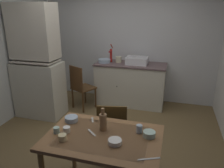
% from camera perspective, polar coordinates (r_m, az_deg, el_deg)
% --- Properties ---
extents(ground_plane, '(4.80, 4.80, 0.00)m').
position_cam_1_polar(ground_plane, '(3.66, -2.77, -14.34)').
color(ground_plane, brown).
extents(wall_back, '(3.90, 0.10, 2.67)m').
position_cam_1_polar(wall_back, '(4.96, 4.28, 11.20)').
color(wall_back, silver).
rests_on(wall_back, ground).
extents(hutch_cabinet, '(0.89, 0.52, 2.11)m').
position_cam_1_polar(hutch_cabinet, '(4.34, -18.89, 4.41)').
color(hutch_cabinet, beige).
rests_on(hutch_cabinet, ground).
extents(counter_cabinet, '(1.49, 0.64, 0.91)m').
position_cam_1_polar(counter_cabinet, '(4.79, 4.74, 0.03)').
color(counter_cabinet, beige).
rests_on(counter_cabinet, ground).
extents(sink_basin, '(0.44, 0.34, 0.15)m').
position_cam_1_polar(sink_basin, '(4.62, 6.51, 6.10)').
color(sink_basin, silver).
rests_on(sink_basin, counter_cabinet).
extents(hand_pump, '(0.05, 0.27, 0.39)m').
position_cam_1_polar(hand_pump, '(4.77, -0.28, 7.76)').
color(hand_pump, '#B21E19').
rests_on(hand_pump, counter_cabinet).
extents(mixing_bowl_counter, '(0.26, 0.26, 0.07)m').
position_cam_1_polar(mixing_bowl_counter, '(4.75, -2.01, 6.05)').
color(mixing_bowl_counter, '#9EB2C6').
rests_on(mixing_bowl_counter, counter_cabinet).
extents(stoneware_crock, '(0.13, 0.13, 0.12)m').
position_cam_1_polar(stoneware_crock, '(4.75, 1.71, 6.38)').
color(stoneware_crock, beige).
rests_on(stoneware_crock, counter_cabinet).
extents(dining_table, '(1.18, 0.80, 0.77)m').
position_cam_1_polar(dining_table, '(2.37, -2.25, -15.41)').
color(dining_table, brown).
rests_on(dining_table, ground).
extents(chair_far_side, '(0.47, 0.47, 0.87)m').
position_cam_1_polar(chair_far_side, '(3.01, 0.11, -11.69)').
color(chair_far_side, '#4E371A').
rests_on(chair_far_side, ground).
extents(chair_by_counter, '(0.54, 0.54, 0.93)m').
position_cam_1_polar(chair_by_counter, '(4.55, -8.07, -0.62)').
color(chair_by_counter, '#4D3118').
rests_on(chair_by_counter, ground).
extents(serving_bowl_wide, '(0.15, 0.15, 0.05)m').
position_cam_1_polar(serving_bowl_wide, '(2.62, -10.51, -8.90)').
color(serving_bowl_wide, '#9EB2C6').
rests_on(serving_bowl_wide, dining_table).
extents(soup_bowl_small, '(0.13, 0.13, 0.05)m').
position_cam_1_polar(soup_bowl_small, '(2.19, 0.76, -14.77)').
color(soup_bowl_small, white).
rests_on(soup_bowl_small, dining_table).
extents(sauce_dish, '(0.13, 0.13, 0.06)m').
position_cam_1_polar(sauce_dish, '(2.32, 9.64, -12.70)').
color(sauce_dish, '#ADD1C1').
rests_on(sauce_dish, dining_table).
extents(teacup_mint, '(0.08, 0.08, 0.06)m').
position_cam_1_polar(teacup_mint, '(2.29, -12.74, -13.41)').
color(teacup_mint, beige).
rests_on(teacup_mint, dining_table).
extents(mug_tall, '(0.08, 0.08, 0.06)m').
position_cam_1_polar(mug_tall, '(2.41, -11.70, -11.51)').
color(mug_tall, white).
rests_on(mug_tall, dining_table).
extents(teacup_cream, '(0.06, 0.06, 0.09)m').
position_cam_1_polar(teacup_cream, '(2.37, 7.10, -11.48)').
color(teacup_cream, '#9EB2C6').
rests_on(teacup_cream, dining_table).
extents(mug_dark, '(0.06, 0.06, 0.07)m').
position_cam_1_polar(mug_dark, '(2.42, -14.23, -11.55)').
color(mug_dark, '#ADD1C1').
rests_on(mug_dark, dining_table).
extents(glass_bottle, '(0.08, 0.08, 0.25)m').
position_cam_1_polar(glass_bottle, '(2.37, -2.35, -9.66)').
color(glass_bottle, olive).
rests_on(glass_bottle, dining_table).
extents(table_knife, '(0.19, 0.10, 0.00)m').
position_cam_1_polar(table_knife, '(2.04, 9.58, -18.65)').
color(table_knife, silver).
rests_on(table_knife, dining_table).
extents(teaspoon_near_bowl, '(0.07, 0.12, 0.00)m').
position_cam_1_polar(teaspoon_near_bowl, '(2.61, -5.09, -9.32)').
color(teaspoon_near_bowl, beige).
rests_on(teaspoon_near_bowl, dining_table).
extents(teaspoon_by_cup, '(0.13, 0.12, 0.00)m').
position_cam_1_polar(teaspoon_by_cup, '(2.37, -5.27, -12.48)').
color(teaspoon_by_cup, beige).
rests_on(teaspoon_by_cup, dining_table).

